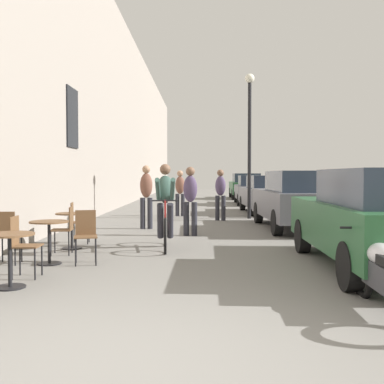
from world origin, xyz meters
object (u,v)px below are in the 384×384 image
(cafe_chair_mid_toward_street, at_px, (7,234))
(pedestrian_furthest, at_px, (180,190))
(cafe_chair_near_toward_street, at_px, (22,242))
(pedestrian_far, at_px, (220,192))
(pedestrian_mid, at_px, (146,193))
(street_lamp, at_px, (250,127))
(cafe_chair_mid_toward_wall, at_px, (86,233))
(parked_car_fifth, at_px, (245,186))
(cafe_table_near, at_px, (10,249))
(pedestrian_near, at_px, (190,197))
(parked_car_second, at_px, (298,199))
(parked_car_third, at_px, (267,194))
(cafe_table_far, at_px, (72,223))
(cyclist_on_bicycle, at_px, (165,208))
(cafe_chair_far_toward_street, at_px, (77,220))
(cafe_chair_far_toward_wall, at_px, (66,227))
(cafe_table_mid, at_px, (49,233))
(parked_car_nearest, at_px, (378,218))
(parked_car_fourth, at_px, (253,189))

(cafe_chair_mid_toward_street, xyz_separation_m, pedestrian_furthest, (2.48, 9.03, 0.41))
(cafe_chair_near_toward_street, relative_size, pedestrian_far, 0.54)
(pedestrian_mid, relative_size, street_lamp, 0.36)
(cafe_chair_mid_toward_wall, relative_size, parked_car_fifth, 0.20)
(cafe_table_near, distance_m, pedestrian_near, 5.72)
(pedestrian_furthest, xyz_separation_m, parked_car_second, (3.40, -3.92, -0.10))
(pedestrian_near, height_order, parked_car_third, pedestrian_near)
(cafe_chair_mid_toward_street, bearing_deg, cafe_table_far, 70.31)
(cyclist_on_bicycle, distance_m, pedestrian_near, 1.98)
(parked_car_second, xyz_separation_m, parked_car_third, (-0.09, 5.26, -0.07))
(cafe_chair_mid_toward_street, height_order, parked_car_fifth, parked_car_fifth)
(cafe_chair_mid_toward_wall, distance_m, cafe_table_far, 1.68)
(cafe_chair_mid_toward_street, bearing_deg, cafe_chair_far_toward_street, 77.41)
(cafe_chair_mid_toward_wall, relative_size, cafe_chair_far_toward_wall, 1.00)
(cafe_chair_near_toward_street, xyz_separation_m, cafe_table_mid, (0.06, 1.01, 0.00))
(street_lamp, bearing_deg, pedestrian_far, -145.56)
(parked_car_second, bearing_deg, cafe_chair_mid_toward_wall, -132.93)
(parked_car_fifth, bearing_deg, cafe_chair_far_toward_street, -106.25)
(pedestrian_near, distance_m, pedestrian_furthest, 5.36)
(cafe_chair_mid_toward_wall, distance_m, cyclist_on_bicycle, 2.05)
(street_lamp, bearing_deg, cafe_chair_near_toward_street, -115.05)
(pedestrian_far, relative_size, parked_car_nearest, 0.37)
(street_lamp, distance_m, parked_car_second, 3.95)
(cafe_chair_mid_toward_wall, relative_size, parked_car_third, 0.21)
(pedestrian_furthest, xyz_separation_m, parked_car_nearest, (3.49, -9.34, -0.11))
(pedestrian_near, bearing_deg, parked_car_third, 66.97)
(cafe_table_near, distance_m, street_lamp, 10.88)
(pedestrian_near, xyz_separation_m, street_lamp, (1.91, 4.48, 2.16))
(cafe_chair_mid_toward_street, bearing_deg, parked_car_second, 40.95)
(cafe_chair_mid_toward_street, relative_size, cafe_table_far, 1.24)
(street_lamp, bearing_deg, cafe_table_near, -113.29)
(cafe_table_far, xyz_separation_m, street_lamp, (4.26, 6.48, 2.59))
(pedestrian_mid, bearing_deg, cafe_chair_mid_toward_wall, -95.09)
(cafe_chair_near_toward_street, relative_size, parked_car_second, 0.20)
(cafe_table_near, distance_m, pedestrian_mid, 6.74)
(cafe_table_far, xyz_separation_m, cafe_chair_far_toward_wall, (0.08, -0.68, -0.00))
(cafe_chair_far_toward_street, bearing_deg, pedestrian_near, 28.57)
(cafe_table_near, relative_size, cafe_chair_near_toward_street, 0.81)
(cyclist_on_bicycle, distance_m, parked_car_fifth, 19.81)
(parked_car_fifth, bearing_deg, parked_car_second, -90.57)
(pedestrian_furthest, height_order, parked_car_fourth, pedestrian_furthest)
(cafe_table_far, height_order, cyclist_on_bicycle, cyclist_on_bicycle)
(parked_car_third, distance_m, parked_car_fifth, 10.91)
(cafe_table_near, height_order, pedestrian_furthest, pedestrian_furthest)
(pedestrian_far, distance_m, parked_car_fourth, 8.49)
(cyclist_on_bicycle, relative_size, parked_car_third, 0.42)
(pedestrian_near, bearing_deg, cafe_chair_far_toward_street, -151.43)
(cafe_table_near, xyz_separation_m, parked_car_fifth, (5.35, 22.81, 0.29))
(parked_car_fourth, bearing_deg, cafe_chair_far_toward_street, -111.81)
(cafe_chair_near_toward_street, xyz_separation_m, cafe_table_far, (-0.01, 2.63, 0.00))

